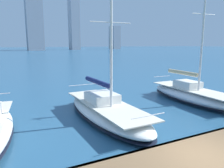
# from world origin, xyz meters

# --- Properties ---
(dock_pier) EXTENTS (28.00, 2.80, 0.60)m
(dock_pier) POSITION_xyz_m (-0.00, -0.10, 0.54)
(dock_pier) COLOR brown
(dock_pier) RESTS_ON ground
(sailboat_tan) EXTENTS (2.78, 8.76, 10.62)m
(sailboat_tan) POSITION_xyz_m (-7.26, -7.29, 0.63)
(sailboat_tan) COLOR white
(sailboat_tan) RESTS_ON ground
(sailboat_navy) EXTENTS (3.05, 9.38, 9.05)m
(sailboat_navy) POSITION_xyz_m (0.73, -6.71, 0.57)
(sailboat_navy) COLOR white
(sailboat_navy) RESTS_ON ground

